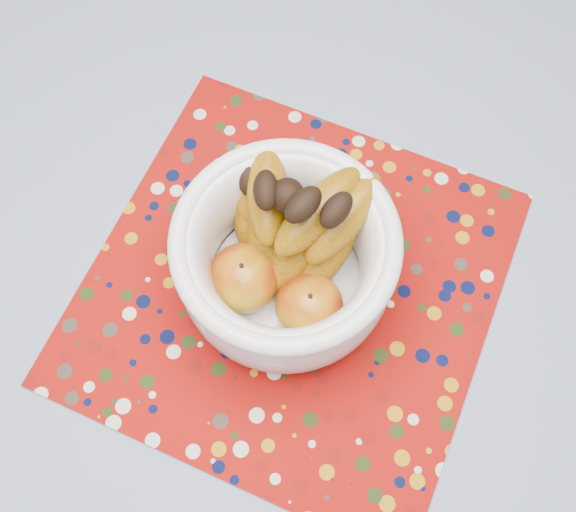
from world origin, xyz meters
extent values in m
plane|color=#2D2826|center=(0.00, 0.00, 0.00)|extent=(4.00, 4.00, 0.00)
cube|color=brown|center=(0.00, 0.00, 0.73)|extent=(1.20, 1.20, 0.04)
cylinder|color=brown|center=(-0.53, 0.53, 0.35)|extent=(0.06, 0.06, 0.71)
cube|color=slate|center=(0.00, 0.00, 0.76)|extent=(1.32, 1.32, 0.01)
cube|color=maroon|center=(0.02, -0.04, 0.76)|extent=(0.49, 0.49, 0.00)
cylinder|color=white|center=(0.01, -0.05, 0.77)|extent=(0.12, 0.12, 0.01)
cylinder|color=white|center=(0.01, -0.05, 0.78)|extent=(0.17, 0.17, 0.01)
torus|color=white|center=(0.01, -0.05, 0.90)|extent=(0.23, 0.23, 0.02)
ellipsoid|color=maroon|center=(-0.02, -0.08, 0.82)|extent=(0.08, 0.08, 0.07)
ellipsoid|color=maroon|center=(0.05, -0.07, 0.82)|extent=(0.07, 0.07, 0.07)
sphere|color=black|center=(-0.01, -0.01, 0.92)|extent=(0.04, 0.04, 0.04)
camera|label=1|loc=(0.14, -0.28, 1.51)|focal=42.00mm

